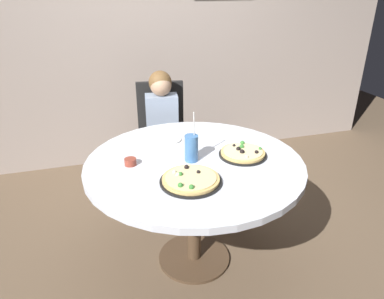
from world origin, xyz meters
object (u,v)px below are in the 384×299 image
(chair_wooden, at_px, (162,132))
(plate_small, at_px, (168,139))
(pizza_cheese, at_px, (243,153))
(sauce_bowl, at_px, (130,162))
(diner_child, at_px, (163,145))
(dining_table, at_px, (194,174))
(soda_cup, at_px, (191,148))
(pizza_veggie, at_px, (191,180))

(chair_wooden, bearing_deg, plate_small, -98.14)
(pizza_cheese, height_order, sauce_bowl, pizza_cheese)
(plate_small, bearing_deg, diner_child, 81.84)
(pizza_cheese, distance_m, plate_small, 0.53)
(dining_table, bearing_deg, sauce_bowl, 171.93)
(dining_table, relative_size, plate_small, 7.21)
(dining_table, height_order, soda_cup, soda_cup)
(diner_child, height_order, pizza_veggie, diner_child)
(diner_child, xyz_separation_m, pizza_veggie, (-0.08, -1.08, 0.28))
(soda_cup, bearing_deg, sauce_bowl, 172.60)
(pizza_veggie, xyz_separation_m, pizza_cheese, (0.40, 0.22, 0.00))
(soda_cup, relative_size, plate_small, 1.71)
(pizza_cheese, distance_m, sauce_bowl, 0.68)
(plate_small, bearing_deg, pizza_veggie, -90.95)
(diner_child, xyz_separation_m, plate_small, (-0.07, -0.51, 0.27))
(plate_small, bearing_deg, dining_table, -76.12)
(pizza_veggie, bearing_deg, diner_child, 85.67)
(pizza_veggie, height_order, plate_small, pizza_veggie)
(dining_table, height_order, pizza_veggie, pizza_veggie)
(pizza_veggie, bearing_deg, chair_wooden, 85.13)
(soda_cup, bearing_deg, pizza_cheese, -4.74)
(chair_wooden, height_order, soda_cup, soda_cup)
(diner_child, relative_size, plate_small, 6.01)
(pizza_veggie, height_order, pizza_cheese, pizza_cheese)
(sauce_bowl, bearing_deg, plate_small, 45.04)
(pizza_cheese, relative_size, plate_small, 1.62)
(pizza_veggie, distance_m, soda_cup, 0.27)
(pizza_cheese, distance_m, soda_cup, 0.33)
(pizza_veggie, bearing_deg, sauce_bowl, 133.55)
(dining_table, distance_m, pizza_veggie, 0.28)
(dining_table, distance_m, chair_wooden, 1.03)
(diner_child, xyz_separation_m, sauce_bowl, (-0.36, -0.79, 0.29))
(chair_wooden, xyz_separation_m, diner_child, (-0.03, -0.18, -0.05))
(chair_wooden, distance_m, diner_child, 0.19)
(diner_child, distance_m, sauce_bowl, 0.92)
(pizza_cheese, bearing_deg, pizza_veggie, -151.06)
(dining_table, relative_size, pizza_cheese, 4.44)
(chair_wooden, bearing_deg, sauce_bowl, -111.60)
(dining_table, distance_m, sauce_bowl, 0.39)
(chair_wooden, height_order, plate_small, chair_wooden)
(pizza_veggie, bearing_deg, dining_table, 68.61)
(diner_child, distance_m, pizza_veggie, 1.12)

